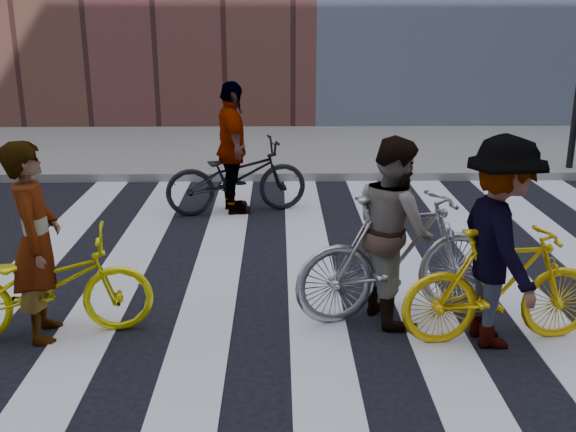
{
  "coord_description": "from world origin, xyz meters",
  "views": [
    {
      "loc": [
        -0.92,
        -6.55,
        2.92
      ],
      "look_at": [
        -0.82,
        0.3,
        0.81
      ],
      "focal_mm": 42.0,
      "sensor_mm": 36.0,
      "label": 1
    }
  ],
  "objects_px": {
    "bike_dark_rear": "(237,177)",
    "rider_right": "(500,243)",
    "rider_left": "(36,242)",
    "rider_rear": "(232,149)",
    "bike_yellow_left": "(47,285)",
    "bike_silver_mid": "(398,256)",
    "rider_mid": "(394,229)",
    "bike_yellow_right": "(501,286)"
  },
  "relations": [
    {
      "from": "bike_dark_rear",
      "to": "rider_right",
      "type": "relative_size",
      "value": 1.1
    },
    {
      "from": "bike_dark_rear",
      "to": "rider_left",
      "type": "xyz_separation_m",
      "value": [
        -1.56,
        -3.96,
        0.37
      ]
    },
    {
      "from": "rider_right",
      "to": "rider_rear",
      "type": "relative_size",
      "value": 0.98
    },
    {
      "from": "bike_yellow_left",
      "to": "bike_silver_mid",
      "type": "distance_m",
      "value": 3.31
    },
    {
      "from": "bike_silver_mid",
      "to": "bike_dark_rear",
      "type": "xyz_separation_m",
      "value": [
        -1.78,
        3.58,
        -0.08
      ]
    },
    {
      "from": "rider_mid",
      "to": "rider_right",
      "type": "relative_size",
      "value": 0.94
    },
    {
      "from": "bike_yellow_left",
      "to": "bike_yellow_right",
      "type": "bearing_deg",
      "value": -103.0
    },
    {
      "from": "bike_silver_mid",
      "to": "rider_mid",
      "type": "relative_size",
      "value": 1.16
    },
    {
      "from": "bike_dark_rear",
      "to": "bike_yellow_left",
      "type": "bearing_deg",
      "value": 145.65
    },
    {
      "from": "rider_right",
      "to": "bike_yellow_right",
      "type": "bearing_deg",
      "value": -95.13
    },
    {
      "from": "bike_yellow_right",
      "to": "rider_rear",
      "type": "bearing_deg",
      "value": 27.66
    },
    {
      "from": "bike_yellow_right",
      "to": "rider_left",
      "type": "distance_m",
      "value": 4.2
    },
    {
      "from": "bike_yellow_left",
      "to": "rider_mid",
      "type": "bearing_deg",
      "value": -93.76
    },
    {
      "from": "bike_dark_rear",
      "to": "rider_left",
      "type": "distance_m",
      "value": 4.28
    },
    {
      "from": "rider_left",
      "to": "rider_right",
      "type": "height_order",
      "value": "rider_right"
    },
    {
      "from": "bike_silver_mid",
      "to": "rider_mid",
      "type": "height_order",
      "value": "rider_mid"
    },
    {
      "from": "bike_silver_mid",
      "to": "rider_rear",
      "type": "bearing_deg",
      "value": 10.9
    },
    {
      "from": "bike_yellow_left",
      "to": "rider_rear",
      "type": "relative_size",
      "value": 0.98
    },
    {
      "from": "rider_right",
      "to": "rider_mid",
      "type": "bearing_deg",
      "value": 51.06
    },
    {
      "from": "bike_yellow_right",
      "to": "rider_mid",
      "type": "xyz_separation_m",
      "value": [
        -0.89,
        0.56,
        0.36
      ]
    },
    {
      "from": "bike_yellow_right",
      "to": "rider_left",
      "type": "xyz_separation_m",
      "value": [
        -4.18,
        0.18,
        0.38
      ]
    },
    {
      "from": "bike_yellow_left",
      "to": "rider_left",
      "type": "distance_m",
      "value": 0.43
    },
    {
      "from": "bike_yellow_left",
      "to": "rider_mid",
      "type": "height_order",
      "value": "rider_mid"
    },
    {
      "from": "bike_yellow_right",
      "to": "rider_rear",
      "type": "height_order",
      "value": "rider_rear"
    },
    {
      "from": "rider_right",
      "to": "rider_rear",
      "type": "bearing_deg",
      "value": 27.16
    },
    {
      "from": "rider_left",
      "to": "rider_right",
      "type": "xyz_separation_m",
      "value": [
        4.13,
        -0.18,
        0.03
      ]
    },
    {
      "from": "bike_yellow_right",
      "to": "bike_dark_rear",
      "type": "distance_m",
      "value": 4.9
    },
    {
      "from": "bike_yellow_left",
      "to": "bike_yellow_right",
      "type": "xyz_separation_m",
      "value": [
        4.13,
        -0.18,
        0.05
      ]
    },
    {
      "from": "bike_silver_mid",
      "to": "bike_yellow_left",
      "type": "bearing_deg",
      "value": 80.52
    },
    {
      "from": "bike_dark_rear",
      "to": "rider_rear",
      "type": "relative_size",
      "value": 1.08
    },
    {
      "from": "bike_yellow_left",
      "to": "rider_mid",
      "type": "xyz_separation_m",
      "value": [
        3.24,
        0.39,
        0.4
      ]
    },
    {
      "from": "rider_mid",
      "to": "rider_right",
      "type": "xyz_separation_m",
      "value": [
        0.84,
        -0.56,
        0.05
      ]
    },
    {
      "from": "bike_yellow_left",
      "to": "bike_yellow_right",
      "type": "height_order",
      "value": "bike_yellow_right"
    },
    {
      "from": "bike_silver_mid",
      "to": "rider_right",
      "type": "xyz_separation_m",
      "value": [
        0.79,
        -0.56,
        0.33
      ]
    },
    {
      "from": "rider_left",
      "to": "bike_dark_rear",
      "type": "bearing_deg",
      "value": -32.03
    },
    {
      "from": "bike_yellow_right",
      "to": "bike_dark_rear",
      "type": "relative_size",
      "value": 0.87
    },
    {
      "from": "bike_yellow_right",
      "to": "rider_right",
      "type": "xyz_separation_m",
      "value": [
        -0.05,
        0.0,
        0.41
      ]
    },
    {
      "from": "rider_left",
      "to": "rider_rear",
      "type": "height_order",
      "value": "rider_rear"
    },
    {
      "from": "bike_yellow_left",
      "to": "bike_dark_rear",
      "type": "bearing_deg",
      "value": -31.4
    },
    {
      "from": "bike_yellow_left",
      "to": "rider_rear",
      "type": "xyz_separation_m",
      "value": [
        1.46,
        3.96,
        0.47
      ]
    },
    {
      "from": "bike_dark_rear",
      "to": "rider_mid",
      "type": "distance_m",
      "value": 3.99
    },
    {
      "from": "bike_silver_mid",
      "to": "bike_dark_rear",
      "type": "relative_size",
      "value": 1.0
    }
  ]
}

